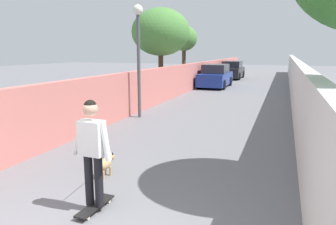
% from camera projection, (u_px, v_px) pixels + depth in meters
% --- Properties ---
extents(ground_plane, '(80.00, 80.00, 0.00)m').
position_uv_depth(ground_plane, '(233.00, 97.00, 16.67)').
color(ground_plane, slate).
extents(wall_left, '(48.00, 0.30, 1.66)m').
position_uv_depth(wall_left, '(167.00, 83.00, 15.70)').
color(wall_left, '#CC726B').
rests_on(wall_left, ground).
extents(fence_right, '(48.00, 0.30, 1.97)m').
position_uv_depth(fence_right, '(297.00, 85.00, 13.61)').
color(fence_right, silver).
rests_on(fence_right, ground).
extents(tree_left_near, '(3.06, 3.06, 4.64)m').
position_uv_depth(tree_left_near, '(161.00, 32.00, 16.37)').
color(tree_left_near, '#473523').
rests_on(tree_left_near, ground).
extents(tree_left_mid, '(1.86, 1.86, 4.19)m').
position_uv_depth(tree_left_mid, '(184.00, 39.00, 22.12)').
color(tree_left_mid, '#473523').
rests_on(tree_left_mid, ground).
extents(lamp_post, '(0.36, 0.36, 4.02)m').
position_uv_depth(lamp_post, '(138.00, 41.00, 11.11)').
color(lamp_post, '#4C4C51').
rests_on(lamp_post, ground).
extents(skateboard, '(0.81, 0.23, 0.08)m').
position_uv_depth(skateboard, '(95.00, 206.00, 4.85)').
color(skateboard, black).
rests_on(skateboard, ground).
extents(person_skateboarder, '(0.23, 0.71, 1.66)m').
position_uv_depth(person_skateboarder, '(92.00, 145.00, 4.66)').
color(person_skateboarder, black).
rests_on(person_skateboarder, skateboard).
extents(dog, '(1.50, 0.68, 1.06)m').
position_uv_depth(dog, '(105.00, 163.00, 6.10)').
color(dog, tan).
rests_on(dog, ground).
extents(car_near, '(4.02, 1.80, 1.54)m').
position_uv_depth(car_near, '(215.00, 77.00, 21.13)').
color(car_near, navy).
rests_on(car_near, ground).
extents(car_far, '(4.29, 1.80, 1.54)m').
position_uv_depth(car_far, '(232.00, 70.00, 27.70)').
color(car_far, black).
rests_on(car_far, ground).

